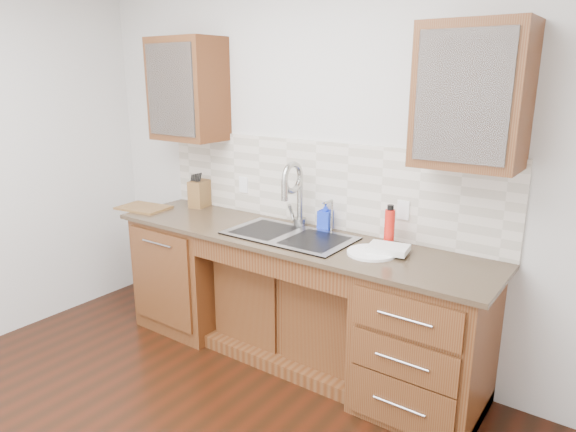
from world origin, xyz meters
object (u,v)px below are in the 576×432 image
Objects in this scene: plate at (372,253)px; cutting_board at (144,208)px; water_bottle at (389,228)px; soap_bottle at (325,215)px; knife_block at (200,193)px.

cutting_board reaches higher than plate.
water_bottle reaches higher than cutting_board.
soap_bottle is 0.93× the size of knife_block.
plate is at bearing 2.57° from cutting_board.
knife_block reaches higher than plate.
cutting_board is at bearing -145.36° from knife_block.
soap_bottle reaches higher than cutting_board.
soap_bottle is 0.52m from water_bottle.
water_bottle reaches higher than soap_bottle.
cutting_board is at bearing -172.12° from water_bottle.
plate is at bearing -19.46° from knife_block.
knife_block is (-1.64, 0.23, 0.10)m from plate.
soap_bottle is 1.51m from cutting_board.
water_bottle is (0.51, -0.09, 0.02)m from soap_bottle.
knife_block is (-1.15, -0.04, 0.01)m from soap_bottle.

